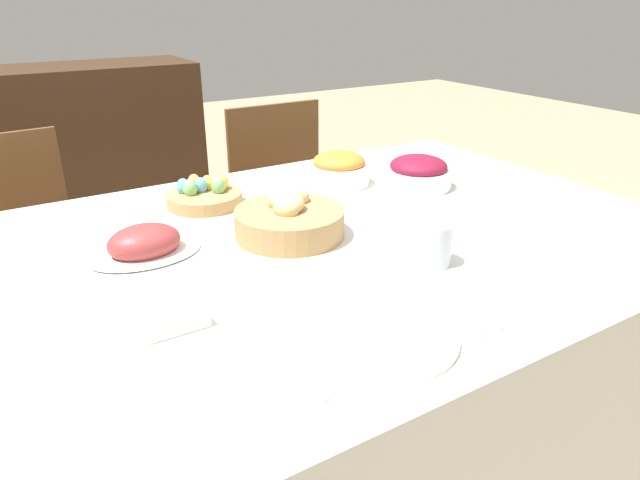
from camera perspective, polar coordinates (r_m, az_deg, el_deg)
dining_table at (r=1.51m, az=-1.79°, el=-13.77°), size 1.86×1.19×0.77m
chair_far_right at (r=2.37m, az=-2.98°, el=3.34°), size 0.42×0.42×0.89m
chair_far_left at (r=2.12m, az=-27.86°, el=-2.07°), size 0.46×0.46×0.89m
sideboard at (r=3.05m, az=-25.11°, el=6.00°), size 1.41×0.44×0.99m
bread_basket at (r=1.34m, az=-3.18°, el=2.23°), size 0.26×0.26×0.10m
egg_basket at (r=1.58m, az=-11.48°, el=4.39°), size 0.20×0.20×0.08m
ham_platter at (r=1.30m, az=-17.14°, el=-0.43°), size 0.24×0.17×0.08m
carrot_bowl at (r=1.71m, az=1.89°, el=7.11°), size 0.18×0.18×0.10m
beet_salad_bowl at (r=1.71m, az=9.79°, el=6.66°), size 0.20×0.20×0.09m
dinner_plate at (r=0.97m, az=6.10°, el=-9.44°), size 0.26×0.26×0.01m
fork at (r=0.90m, az=-1.99°, el=-12.47°), size 0.02×0.18×0.00m
knife at (r=1.06m, az=12.82°, el=-6.96°), size 0.02×0.18×0.00m
spoon at (r=1.08m, az=13.98°, el=-6.50°), size 0.02×0.18×0.00m
drinking_cup at (r=1.22m, az=11.26°, el=-0.36°), size 0.08×0.08×0.09m
butter_dish at (r=1.02m, az=-14.68°, el=-7.63°), size 0.12×0.07×0.03m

